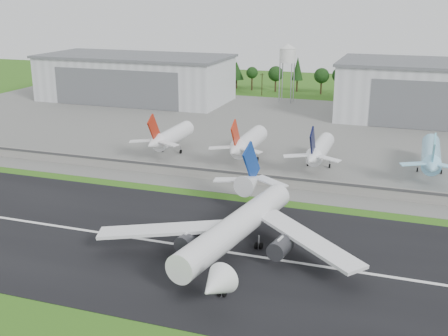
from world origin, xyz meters
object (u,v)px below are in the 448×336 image
at_px(parked_jet_red_a, 169,137).
at_px(parked_jet_navy, 319,151).
at_px(main_airliner, 236,234).
at_px(parked_jet_red_b, 246,143).
at_px(parked_jet_skyblue, 431,156).

xyz_separation_m(parked_jet_red_a, parked_jet_navy, (51.31, -0.03, -0.15)).
bearing_deg(parked_jet_red_a, main_airliner, -55.66).
bearing_deg(parked_jet_red_b, parked_jet_navy, -0.14).
bearing_deg(parked_jet_navy, parked_jet_red_a, 179.97).
distance_m(parked_jet_red_b, parked_jet_navy, 23.72).
relative_size(main_airliner, parked_jet_navy, 1.89).
bearing_deg(main_airliner, parked_jet_navy, -85.06).
bearing_deg(parked_jet_red_b, parked_jet_red_a, -179.94).
xyz_separation_m(parked_jet_red_a, parked_jet_red_b, (27.59, 0.03, 0.19)).
xyz_separation_m(parked_jet_navy, parked_jet_skyblue, (33.35, 5.03, 0.14)).
height_order(parked_jet_red_a, parked_jet_red_b, parked_jet_red_b).
relative_size(parked_jet_navy, parked_jet_skyblue, 0.84).
bearing_deg(main_airliner, parked_jet_red_b, -65.15).
bearing_deg(parked_jet_red_a, parked_jet_skyblue, 3.38).
xyz_separation_m(main_airliner, parked_jet_navy, (5.55, 66.95, 1.04)).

